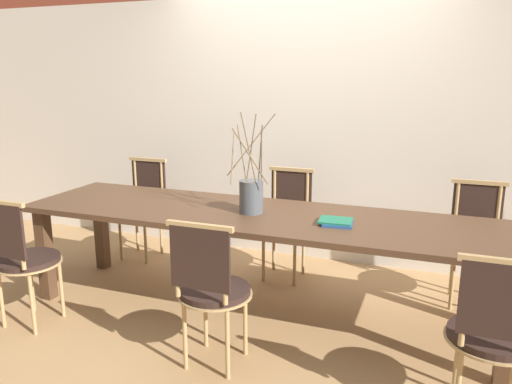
{
  "coord_description": "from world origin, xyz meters",
  "views": [
    {
      "loc": [
        1.17,
        -3.11,
        1.69
      ],
      "look_at": [
        0.0,
        0.0,
        0.9
      ],
      "focal_mm": 35.0,
      "sensor_mm": 36.0,
      "label": 1
    }
  ],
  "objects": [
    {
      "name": "chair_near_left",
      "position": [
        -0.0,
        -0.73,
        0.51
      ],
      "size": [
        0.44,
        0.44,
        0.92
      ],
      "color": "black",
      "rests_on": "ground_plane"
    },
    {
      "name": "chair_far_leftend",
      "position": [
        -1.41,
        0.73,
        0.51
      ],
      "size": [
        0.44,
        0.44,
        0.92
      ],
      "rotation": [
        0.0,
        0.0,
        3.14
      ],
      "color": "black",
      "rests_on": "ground_plane"
    },
    {
      "name": "vase_centerpiece",
      "position": [
        -0.04,
        0.0,
        0.87
      ],
      "size": [
        0.38,
        0.39,
        0.69
      ],
      "color": "#4C5156",
      "rests_on": "dining_table"
    },
    {
      "name": "chair_near_leftend",
      "position": [
        -1.4,
        -0.73,
        0.51
      ],
      "size": [
        0.44,
        0.44,
        0.92
      ],
      "color": "black",
      "rests_on": "ground_plane"
    },
    {
      "name": "chair_far_left",
      "position": [
        -0.0,
        0.73,
        0.51
      ],
      "size": [
        0.44,
        0.44,
        0.92
      ],
      "rotation": [
        0.0,
        0.0,
        3.14
      ],
      "color": "black",
      "rests_on": "ground_plane"
    },
    {
      "name": "book_stack",
      "position": [
        0.58,
        -0.07,
        0.76
      ],
      "size": [
        0.23,
        0.2,
        0.03
      ],
      "color": "#234C8C",
      "rests_on": "dining_table"
    },
    {
      "name": "dining_table",
      "position": [
        0.0,
        0.0,
        0.67
      ],
      "size": [
        3.38,
        0.88,
        0.75
      ],
      "color": "#4C3321",
      "rests_on": "ground_plane"
    },
    {
      "name": "ground_plane",
      "position": [
        0.0,
        0.0,
        0.0
      ],
      "size": [
        16.0,
        16.0,
        0.0
      ],
      "primitive_type": "plane",
      "color": "#A87F51"
    },
    {
      "name": "wall_rear",
      "position": [
        0.0,
        1.26,
        1.6
      ],
      "size": [
        12.0,
        0.06,
        3.2
      ],
      "color": "beige",
      "rests_on": "ground_plane"
    },
    {
      "name": "chair_far_center",
      "position": [
        1.45,
        0.73,
        0.51
      ],
      "size": [
        0.44,
        0.44,
        0.92
      ],
      "rotation": [
        0.0,
        0.0,
        3.14
      ],
      "color": "black",
      "rests_on": "ground_plane"
    },
    {
      "name": "chair_near_center",
      "position": [
        1.47,
        -0.73,
        0.51
      ],
      "size": [
        0.44,
        0.44,
        0.92
      ],
      "color": "black",
      "rests_on": "ground_plane"
    }
  ]
}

